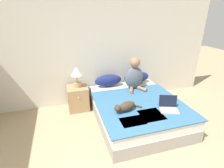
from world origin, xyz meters
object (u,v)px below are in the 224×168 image
Objects in this scene: person_sitting at (134,76)px; cat_tabby at (126,107)px; nightstand at (78,98)px; bed at (136,110)px; laptop_open at (169,107)px; pillow_near at (108,80)px; table_lamp at (77,74)px; pillow_far at (136,77)px.

person_sitting reaches higher than cat_tabby.
person_sitting reaches higher than nightstand.
bed is 0.67m from laptop_open.
bed is 0.96m from pillow_near.
laptop_open is (0.73, -0.17, -0.04)m from cat_tabby.
pillow_near is at bearing 112.88° from bed.
pillow_near is at bearing 6.43° from table_lamp.
pillow_near is 0.89× the size of person_sitting.
pillow_near reaches higher than bed.
table_lamp is (-0.69, 1.05, 0.31)m from cat_tabby.
laptop_open is at bearing -60.87° from pillow_near.
person_sitting is at bearing -139.22° from cat_tabby.
nightstand is at bearing -74.10° from cat_tabby.
pillow_far is 1.15× the size of cat_tabby.
laptop_open is 1.90m from table_lamp.
nightstand reaches higher than bed.
pillow_near reaches higher than cat_tabby.
pillow_near is 0.69m from pillow_far.
bed is 1.42m from table_lamp.
laptop_open is 0.85× the size of table_lamp.
pillow_near reaches higher than laptop_open.
pillow_near is (-0.35, 0.82, 0.35)m from bed.
pillow_near is 1.00× the size of pillow_far.
bed is at bearing -67.12° from pillow_near.
person_sitting is at bearing -123.20° from pillow_far.
bed is 3.11× the size of pillow_far.
nightstand is (-0.71, -0.08, -0.30)m from pillow_near.
person_sitting is at bearing 121.66° from laptop_open.
laptop_open is at bearing -40.70° from table_lamp.
nightstand is at bearing -173.61° from pillow_near.
person_sitting reaches higher than pillow_near.
pillow_near is at bearing 6.39° from nightstand.
laptop_open reaches higher than cat_tabby.
table_lamp is at bearing 170.17° from person_sitting.
bed is at bearing -156.81° from cat_tabby.
bed is 3.65× the size of nightstand.
table_lamp is (0.01, 0.00, 0.56)m from nightstand.
pillow_near is 1.39× the size of table_lamp.
person_sitting is at bearing -29.53° from pillow_near.
table_lamp is (-1.39, -0.08, 0.26)m from pillow_far.
cat_tabby is (-0.51, -0.84, -0.21)m from person_sitting.
person_sitting reaches higher than laptop_open.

